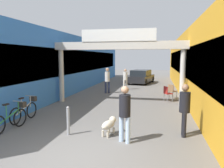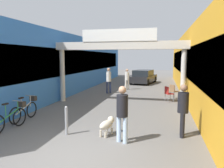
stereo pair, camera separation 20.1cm
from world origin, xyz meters
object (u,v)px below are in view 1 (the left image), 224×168
pedestrian_elderly_walking (125,78)px  parked_car_black (141,77)px  bollard_post_metal (68,120)px  cafe_chair_red_nearer (167,92)px  cafe_chair_wood_farther (172,90)px  pedestrian_carrying_crate (107,79)px  pedestrian_with_dog (125,110)px  dog_on_leash (109,124)px  bicycle_silver_second (26,110)px  pedestrian_companion (185,107)px  bicycle_green_nearest (12,118)px

pedestrian_elderly_walking → parked_car_black: pedestrian_elderly_walking is taller
parked_car_black → bollard_post_metal: bearing=-94.6°
bollard_post_metal → cafe_chair_red_nearer: bollard_post_metal is taller
bollard_post_metal → cafe_chair_wood_farther: 8.15m
pedestrian_carrying_crate → bollard_post_metal: 8.56m
pedestrian_with_dog → pedestrian_elderly_walking: 10.89m
dog_on_leash → parked_car_black: parked_car_black is taller
bicycle_silver_second → pedestrian_elderly_walking: bearing=74.0°
bollard_post_metal → cafe_chair_wood_farther: bearing=63.0°
pedestrian_carrying_crate → pedestrian_elderly_walking: 2.24m
pedestrian_carrying_crate → bollard_post_metal: (0.68, -8.52, -0.56)m
pedestrian_elderly_walking → dog_on_leash: bearing=-84.4°
bicycle_silver_second → parked_car_black: size_ratio=0.40×
pedestrian_companion → pedestrian_carrying_crate: 8.98m
cafe_chair_wood_farther → bicycle_green_nearest: bearing=-129.2°
pedestrian_with_dog → cafe_chair_red_nearer: (1.47, 6.56, -0.44)m
pedestrian_elderly_walking → cafe_chair_red_nearer: pedestrian_elderly_walking is taller
pedestrian_elderly_walking → parked_car_black: 4.64m
dog_on_leash → cafe_chair_wood_farther: 7.37m
pedestrian_carrying_crate → cafe_chair_red_nearer: size_ratio=2.04×
pedestrian_companion → parked_car_black: bearing=99.8°
pedestrian_carrying_crate → bicycle_silver_second: (-1.68, -7.31, -0.61)m
parked_car_black → pedestrian_with_dog: bearing=-87.4°
pedestrian_with_dog → pedestrian_carrying_crate: size_ratio=0.95×
pedestrian_elderly_walking → bollard_post_metal: 10.54m
cafe_chair_red_nearer → cafe_chair_wood_farther: 0.99m
pedestrian_carrying_crate → parked_car_black: bearing=73.9°
pedestrian_companion → parked_car_black: (-2.50, 14.39, -0.33)m
parked_car_black → dog_on_leash: bearing=-89.6°
dog_on_leash → cafe_chair_red_nearer: (2.07, 6.03, 0.18)m
bicycle_green_nearest → cafe_chair_wood_farther: 9.27m
pedestrian_elderly_walking → dog_on_leash: size_ratio=2.04×
cafe_chair_red_nearer → parked_car_black: 9.02m
bicycle_green_nearest → cafe_chair_wood_farther: bearing=50.8°
bicycle_silver_second → cafe_chair_red_nearer: (5.74, 5.11, 0.10)m
bollard_post_metal → parked_car_black: size_ratio=0.23×
cafe_chair_wood_farther → bollard_post_metal: bearing=-117.0°
pedestrian_carrying_crate → cafe_chair_red_nearer: bearing=-28.4°
pedestrian_elderly_walking → bollard_post_metal: pedestrian_elderly_walking is taller
pedestrian_companion → bicycle_green_nearest: bearing=-174.1°
bicycle_green_nearest → pedestrian_companion: bearing=5.9°
bicycle_green_nearest → bollard_post_metal: bearing=-2.1°
bicycle_green_nearest → cafe_chair_wood_farther: size_ratio=1.89×
pedestrian_elderly_walking → bicycle_silver_second: (-2.67, -9.32, -0.50)m
pedestrian_carrying_crate → bicycle_green_nearest: (-1.47, -8.44, -0.61)m
pedestrian_elderly_walking → bicycle_silver_second: 9.71m
pedestrian_carrying_crate → pedestrian_elderly_walking: (0.99, 2.01, -0.11)m
dog_on_leash → bollard_post_metal: bearing=-167.6°
cafe_chair_red_nearer → dog_on_leash: bearing=-108.9°
pedestrian_companion → bicycle_silver_second: pedestrian_companion is taller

